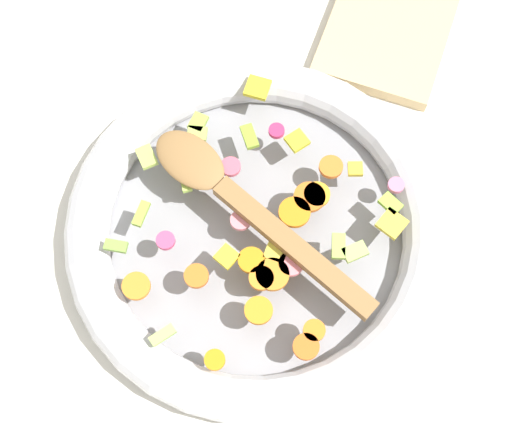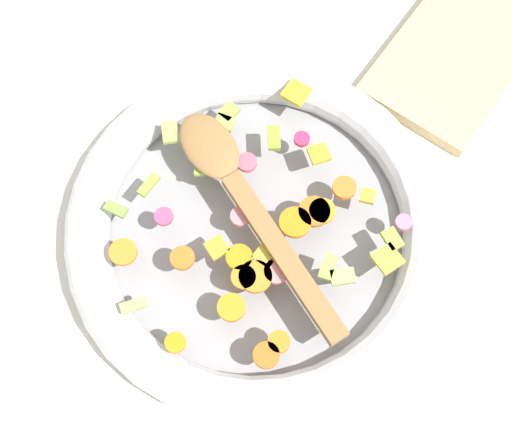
{
  "view_description": "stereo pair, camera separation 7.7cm",
  "coord_description": "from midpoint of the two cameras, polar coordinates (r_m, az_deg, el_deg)",
  "views": [
    {
      "loc": [
        -0.26,
        -0.09,
        0.77
      ],
      "look_at": [
        0.0,
        0.0,
        0.05
      ],
      "focal_mm": 50.0,
      "sensor_mm": 36.0,
      "label": 1
    },
    {
      "loc": [
        -0.23,
        -0.16,
        0.77
      ],
      "look_at": [
        0.0,
        0.0,
        0.05
      ],
      "focal_mm": 50.0,
      "sensor_mm": 36.0,
      "label": 2
    }
  ],
  "objects": [
    {
      "name": "ground_plane",
      "position": [
        0.82,
        -2.68,
        -1.61
      ],
      "size": [
        4.0,
        4.0,
        0.0
      ],
      "primitive_type": "plane",
      "color": "silver"
    },
    {
      "name": "skillet",
      "position": [
        0.8,
        -2.75,
        -1.08
      ],
      "size": [
        0.43,
        0.43,
        0.05
      ],
      "color": "gray",
      "rests_on": "ground_plane"
    },
    {
      "name": "wooden_spoon",
      "position": [
        0.77,
        -4.27,
        1.16
      ],
      "size": [
        0.15,
        0.29,
        0.01
      ],
      "color": "olive",
      "rests_on": "chopped_vegetables"
    },
    {
      "name": "cutting_board",
      "position": [
        0.98,
        9.04,
        16.65
      ],
      "size": [
        0.29,
        0.15,
        0.02
      ],
      "color": "tan",
      "rests_on": "ground_plane"
    },
    {
      "name": "chopped_vegetables",
      "position": [
        0.77,
        -2.14,
        -0.97
      ],
      "size": [
        0.34,
        0.31,
        0.01
      ],
      "color": "orange",
      "rests_on": "skillet"
    }
  ]
}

